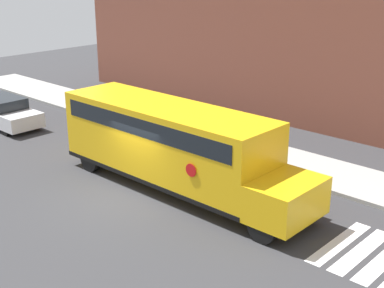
% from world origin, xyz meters
% --- Properties ---
extents(ground_plane, '(60.00, 60.00, 0.00)m').
position_xyz_m(ground_plane, '(0.00, 0.00, 0.00)').
color(ground_plane, '#333335').
extents(sidewalk_strip, '(44.00, 3.00, 0.15)m').
position_xyz_m(sidewalk_strip, '(0.00, 6.50, 0.07)').
color(sidewalk_strip, '#9E9E99').
rests_on(sidewalk_strip, ground).
extents(crosswalk_stripes, '(3.30, 3.20, 0.01)m').
position_xyz_m(crosswalk_stripes, '(8.62, 2.00, 0.00)').
color(crosswalk_stripes, white).
rests_on(crosswalk_stripes, ground).
extents(school_bus, '(10.54, 2.57, 3.09)m').
position_xyz_m(school_bus, '(0.63, 1.56, 1.78)').
color(school_bus, yellow).
rests_on(school_bus, ground).
extents(parked_car, '(4.53, 1.82, 1.46)m').
position_xyz_m(parked_car, '(-11.19, 1.27, 0.73)').
color(parked_car, silver).
rests_on(parked_car, ground).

